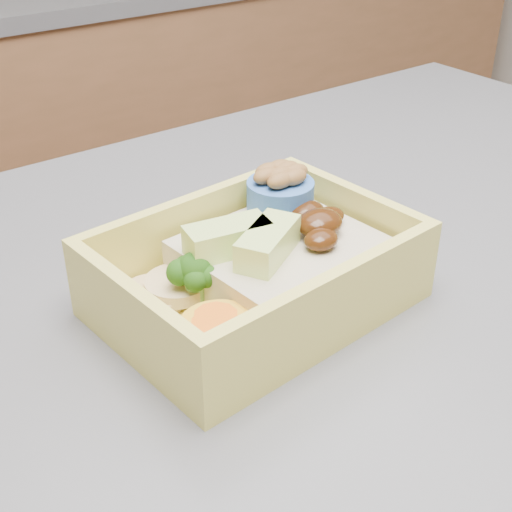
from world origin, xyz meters
TOP-DOWN VIEW (x-y plane):
  - bento_box at (0.08, 0.01)m, footprint 0.21×0.16m

SIDE VIEW (x-z plane):
  - bento_box at x=0.08m, z-range 0.91..0.98m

